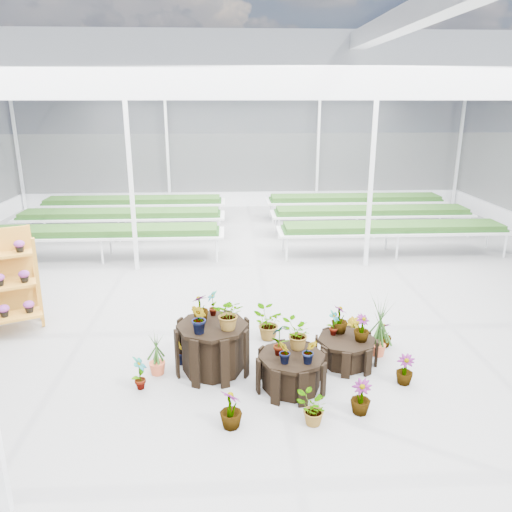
{
  "coord_description": "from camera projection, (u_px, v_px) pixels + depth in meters",
  "views": [
    {
      "loc": [
        -0.58,
        -8.4,
        4.2
      ],
      "look_at": [
        -0.08,
        0.85,
        1.3
      ],
      "focal_mm": 35.0,
      "sensor_mm": 36.0,
      "label": 1
    }
  ],
  "objects": [
    {
      "name": "plinth_mid",
      "position": [
        291.0,
        372.0,
        7.55
      ],
      "size": [
        1.24,
        1.24,
        0.55
      ],
      "primitive_type": "cylinder",
      "rotation": [
        0.0,
        0.0,
        0.21
      ],
      "color": "black",
      "rests_on": "ground"
    },
    {
      "name": "plinth_low",
      "position": [
        346.0,
        351.0,
        8.28
      ],
      "size": [
        1.18,
        1.18,
        0.45
      ],
      "primitive_type": "cylinder",
      "rotation": [
        0.0,
        0.0,
        -0.23
      ],
      "color": "black",
      "rests_on": "ground"
    },
    {
      "name": "nursery_plants",
      "position": [
        277.0,
        339.0,
        8.05
      ],
      "size": [
        4.39,
        3.1,
        1.32
      ],
      "color": "#234618",
      "rests_on": "ground"
    },
    {
      "name": "nursery_benches",
      "position": [
        248.0,
        223.0,
        16.03
      ],
      "size": [
        16.0,
        7.0,
        0.84
      ],
      "primitive_type": null,
      "color": "silver",
      "rests_on": "ground"
    },
    {
      "name": "greenhouse_shell",
      "position": [
        263.0,
        218.0,
        8.62
      ],
      "size": [
        18.0,
        24.0,
        4.5
      ],
      "primitive_type": null,
      "color": "white",
      "rests_on": "ground"
    },
    {
      "name": "plinth_tall",
      "position": [
        213.0,
        347.0,
        8.02
      ],
      "size": [
        1.51,
        1.51,
        0.8
      ],
      "primitive_type": "cylinder",
      "rotation": [
        0.0,
        0.0,
        0.34
      ],
      "color": "black",
      "rests_on": "ground"
    },
    {
      "name": "ground_plane",
      "position": [
        263.0,
        336.0,
        9.29
      ],
      "size": [
        24.0,
        24.0,
        0.0
      ],
      "primitive_type": "plane",
      "color": "gray",
      "rests_on": "ground"
    },
    {
      "name": "steel_frame",
      "position": [
        263.0,
        218.0,
        8.62
      ],
      "size": [
        18.0,
        24.0,
        4.5
      ],
      "primitive_type": null,
      "color": "silver",
      "rests_on": "ground"
    }
  ]
}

